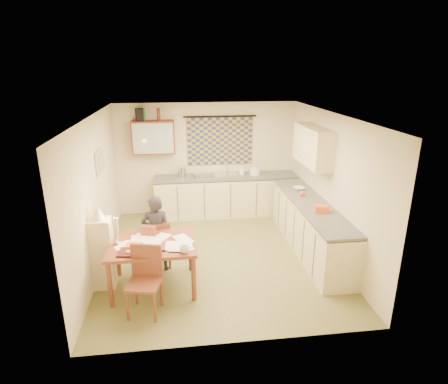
{
  "coord_description": "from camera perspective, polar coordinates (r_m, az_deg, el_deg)",
  "views": [
    {
      "loc": [
        -0.65,
        -5.99,
        3.26
      ],
      "look_at": [
        0.13,
        0.2,
        1.14
      ],
      "focal_mm": 30.0,
      "sensor_mm": 36.0,
      "label": 1
    }
  ],
  "objects": [
    {
      "name": "sink",
      "position": [
        8.36,
        0.37,
        2.23
      ],
      "size": [
        0.58,
        0.49,
        0.1
      ],
      "primitive_type": "cube",
      "rotation": [
        0.0,
        0.0,
        -0.08
      ],
      "color": "silver",
      "rests_on": "counter_back"
    },
    {
      "name": "soap_bottle",
      "position": [
        8.42,
        2.74,
        3.36
      ],
      "size": [
        0.15,
        0.15,
        0.21
      ],
      "primitive_type": "imported",
      "rotation": [
        0.0,
        0.0,
        -0.29
      ],
      "color": "white",
      "rests_on": "counter_back"
    },
    {
      "name": "person",
      "position": [
        6.24,
        -10.25,
        -6.23
      ],
      "size": [
        0.49,
        0.34,
        1.31
      ],
      "primitive_type": "imported",
      "rotation": [
        0.0,
        0.0,
        3.12
      ],
      "color": "black",
      "rests_on": "floor"
    },
    {
      "name": "papers",
      "position": [
        5.69,
        -9.78,
        -7.55
      ],
      "size": [
        1.18,
        0.75,
        0.02
      ],
      "rotation": [
        0.0,
        0.0,
        0.01
      ],
      "color": "white",
      "rests_on": "dining_table"
    },
    {
      "name": "magazine",
      "position": [
        5.53,
        -15.81,
        -8.82
      ],
      "size": [
        0.28,
        0.33,
        0.03
      ],
      "primitive_type": "imported",
      "rotation": [
        0.0,
        0.0,
        -0.13
      ],
      "color": "maroon",
      "rests_on": "dining_table"
    },
    {
      "name": "curtain_rod",
      "position": [
        8.31,
        -0.61,
        11.45
      ],
      "size": [
        1.6,
        0.04,
        0.04
      ],
      "primitive_type": "cylinder",
      "rotation": [
        0.0,
        1.57,
        0.0
      ],
      "color": "black",
      "rests_on": "wall_back"
    },
    {
      "name": "chair_far",
      "position": [
        6.48,
        -10.08,
        -9.08
      ],
      "size": [
        0.48,
        0.48,
        0.84
      ],
      "rotation": [
        0.0,
        0.0,
        3.45
      ],
      "color": "brown",
      "rests_on": "floor"
    },
    {
      "name": "fruit_orange",
      "position": [
        7.19,
        11.84,
        -0.2
      ],
      "size": [
        0.1,
        0.1,
        0.1
      ],
      "primitive_type": "sphere",
      "color": "orange",
      "rests_on": "counter_right"
    },
    {
      "name": "wall_front",
      "position": [
        4.29,
        2.4,
        -9.21
      ],
      "size": [
        4.0,
        0.02,
        2.5
      ],
      "primitive_type": "cube",
      "color": "beige",
      "rests_on": "floor"
    },
    {
      "name": "shelf_stand",
      "position": [
        6.02,
        -18.02,
        -8.89
      ],
      "size": [
        0.32,
        0.3,
        1.12
      ],
      "primitive_type": "cube",
      "color": "beige",
      "rests_on": "floor"
    },
    {
      "name": "counter_right",
      "position": [
        7.05,
        12.97,
        -5.22
      ],
      "size": [
        0.62,
        2.95,
        0.92
      ],
      "color": "beige",
      "rests_on": "floor"
    },
    {
      "name": "stove",
      "position": [
        6.35,
        15.54,
        -8.47
      ],
      "size": [
        0.55,
        0.55,
        0.86
      ],
      "color": "white",
      "rests_on": "floor"
    },
    {
      "name": "bottle_brown",
      "position": [
        8.14,
        -9.95,
        11.59
      ],
      "size": [
        0.09,
        0.09,
        0.26
      ],
      "primitive_type": "cylinder",
      "rotation": [
        0.0,
        0.0,
        -0.29
      ],
      "color": "maroon",
      "rests_on": "wall_cabinet"
    },
    {
      "name": "wall_back",
      "position": [
        8.51,
        -2.65,
        5.1
      ],
      "size": [
        4.0,
        0.02,
        2.5
      ],
      "primitive_type": "cube",
      "color": "beige",
      "rests_on": "floor"
    },
    {
      "name": "window_blind",
      "position": [
        8.42,
        -0.61,
        7.75
      ],
      "size": [
        1.45,
        0.03,
        1.05
      ],
      "primitive_type": "cube",
      "color": "navy",
      "rests_on": "wall_back"
    },
    {
      "name": "print_canvas",
      "position": [
        6.7,
        -18.2,
        4.37
      ],
      "size": [
        0.01,
        0.42,
        0.32
      ],
      "primitive_type": "cube",
      "color": "#BCB8A4",
      "rests_on": "wall_left"
    },
    {
      "name": "orange_box",
      "position": [
        5.47,
        -14.08,
        -8.9
      ],
      "size": [
        0.13,
        0.1,
        0.04
      ],
      "primitive_type": "cube",
      "rotation": [
        0.0,
        0.0,
        0.13
      ],
      "color": "orange",
      "rests_on": "dining_table"
    },
    {
      "name": "wall_left",
      "position": [
        6.46,
        -18.98,
        -0.4
      ],
      "size": [
        0.02,
        4.5,
        2.5
      ],
      "primitive_type": "cube",
      "color": "beige",
      "rests_on": "floor"
    },
    {
      "name": "mug",
      "position": [
        5.35,
        -6.09,
        -8.69
      ],
      "size": [
        0.19,
        0.19,
        0.1
      ],
      "primitive_type": "imported",
      "rotation": [
        0.0,
        0.0,
        -0.26
      ],
      "color": "white",
      "rests_on": "dining_table"
    },
    {
      "name": "candle_holder",
      "position": [
        5.76,
        -16.11,
        -6.84
      ],
      "size": [
        0.07,
        0.07,
        0.18
      ],
      "primitive_type": "cylinder",
      "rotation": [
        0.0,
        0.0,
        0.24
      ],
      "color": "silver",
      "rests_on": "dining_table"
    },
    {
      "name": "wall_cabinet_glass",
      "position": [
        8.05,
        -10.77,
        8.0
      ],
      "size": [
        0.84,
        0.02,
        0.64
      ],
      "primitive_type": "cube",
      "color": "#99B2A5",
      "rests_on": "wall_back"
    },
    {
      "name": "dining_table",
      "position": [
        5.89,
        -10.69,
        -10.85
      ],
      "size": [
        1.3,
        1.0,
        0.75
      ],
      "rotation": [
        0.0,
        0.0,
        0.01
      ],
      "color": "brown",
      "rests_on": "floor"
    },
    {
      "name": "orange_bag",
      "position": [
        6.46,
        14.63,
        -2.51
      ],
      "size": [
        0.25,
        0.21,
        0.12
      ],
      "primitive_type": "cube",
      "rotation": [
        0.0,
        0.0,
        -0.23
      ],
      "color": "orange",
      "rests_on": "counter_right"
    },
    {
      "name": "dish_rack",
      "position": [
        8.28,
        -3.43,
        2.55
      ],
      "size": [
        0.41,
        0.37,
        0.06
      ],
      "primitive_type": "cube",
      "rotation": [
        0.0,
        0.0,
        0.22
      ],
      "color": "silver",
      "rests_on": "counter_back"
    },
    {
      "name": "tap",
      "position": [
        8.48,
        0.51,
        3.75
      ],
      "size": [
        0.04,
        0.04,
        0.28
      ],
      "primitive_type": "cylinder",
      "rotation": [
        0.0,
        0.0,
        0.36
      ],
      "color": "silver",
      "rests_on": "counter_back"
    },
    {
      "name": "lampshade",
      "position": [
        5.75,
        -18.68,
        -2.95
      ],
      "size": [
        0.2,
        0.2,
        0.22
      ],
      "primitive_type": "cone",
      "color": "beige",
      "rests_on": "shelf_stand"
    },
    {
      "name": "candle_flame",
      "position": [
        5.65,
        -16.42,
        -3.83
      ],
      "size": [
        0.02,
        0.02,
        0.02
      ],
      "primitive_type": "sphere",
      "color": "#FFCC66",
      "rests_on": "dining_table"
    },
    {
      "name": "bottle_green",
      "position": [
        8.16,
        -12.16,
        11.47
      ],
      "size": [
        0.08,
        0.08,
        0.26
      ],
      "primitive_type": "cylinder",
      "rotation": [
        0.0,
        0.0,
        -0.14
      ],
      "color": "#195926",
      "rests_on": "wall_cabinet"
    },
    {
      "name": "book",
      "position": [
        5.68,
        -14.78,
        -8.03
      ],
      "size": [
        0.23,
        0.28,
        0.02
      ],
      "primitive_type": "imported",
      "rotation": [
        0.0,
        0.0,
        0.09
      ],
      "color": "orange",
      "rests_on": "dining_table"
    },
    {
      "name": "floor",
      "position": [
        6.85,
        -0.91,
        -9.72
      ],
      "size": [
        4.0,
        4.5,
        0.02
      ],
      "primitive_type": "cube",
      "color": "olive",
      "rests_on": "ground"
    },
    {
      "name": "mixing_bowl",
      "position": [
        8.43,
        4.73,
        3.16
      ],
      "size": [
        0.25,
        0.25,
        0.16
      ],
      "primitive_type": "cylinder",
      "rotation": [
        0.0,
        0.0,
        0.04
      ],
      "color": "white",
      "rests_on": "counter_back"
    },
    {
      "name": "wall_cabinet",
      "position": [
        8.21,
        -10.7,
        8.22
      ],
      "size": [
        0.9,
        0.34,
        0.7
      ],
      "primitive_type": "cube",
      "color": "maroon",
      "rests_on": "wall_back"
    },
    {
      "name": "speaker",
      "position": [
        8.16,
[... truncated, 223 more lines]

